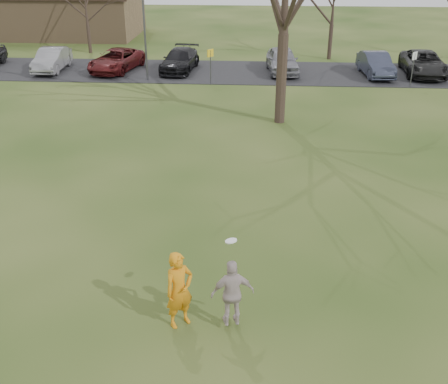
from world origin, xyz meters
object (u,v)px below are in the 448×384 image
at_px(car_2, 116,60).
at_px(building, 24,12).
at_px(car_4, 282,60).
at_px(catching_play, 233,293).
at_px(car_6, 424,63).
at_px(car_1, 52,59).
at_px(car_3, 180,60).
at_px(car_5, 376,64).
at_px(player_defender, 179,290).
at_px(lamp_post, 144,14).

bearing_deg(car_2, building, 142.85).
height_order(car_4, catching_play, catching_play).
distance_m(car_6, catching_play, 27.52).
xyz_separation_m(car_2, car_6, (20.00, 0.25, 0.04)).
relative_size(car_1, car_6, 0.83).
relative_size(car_2, car_3, 1.04).
xyz_separation_m(car_4, catching_play, (-1.96, -25.23, 0.17)).
relative_size(car_2, car_5, 1.14).
xyz_separation_m(car_6, catching_play, (-11.02, -25.22, 0.23)).
bearing_deg(car_4, car_2, 176.35).
bearing_deg(car_2, car_5, 11.20).
bearing_deg(catching_play, car_3, 100.74).
bearing_deg(car_2, car_3, 15.72).
bearing_deg(car_2, player_defender, -60.87).
bearing_deg(car_5, catching_play, -112.66).
height_order(car_1, car_3, car_1).
xyz_separation_m(player_defender, car_3, (-3.55, 25.18, -0.24)).
xyz_separation_m(car_1, car_6, (24.29, 0.46, 0.01)).
bearing_deg(building, car_2, -49.01).
distance_m(building, lamp_post, 20.99).
height_order(player_defender, car_2, player_defender).
height_order(car_1, car_2, car_1).
bearing_deg(car_6, car_3, -176.30).
bearing_deg(catching_play, car_5, 72.31).
bearing_deg(car_5, car_2, 174.37).
bearing_deg(player_defender, car_1, 76.95).
xyz_separation_m(car_1, lamp_post, (6.79, -2.07, 3.21)).
relative_size(car_1, catching_play, 2.04).
relative_size(catching_play, lamp_post, 0.34).
distance_m(catching_play, lamp_post, 23.79).
xyz_separation_m(car_1, car_3, (8.48, 0.49, -0.03)).
xyz_separation_m(car_4, car_5, (5.94, -0.46, -0.07)).
bearing_deg(car_4, car_1, 176.76).
height_order(car_1, catching_play, catching_play).
relative_size(car_2, car_4, 1.08).
height_order(player_defender, car_5, player_defender).
bearing_deg(catching_play, car_6, 66.39).
bearing_deg(lamp_post, car_6, 8.21).
bearing_deg(car_5, car_4, 170.65).
xyz_separation_m(car_3, building, (-15.68, 12.94, 1.20)).
bearing_deg(car_6, lamp_post, -167.96).
bearing_deg(car_5, player_defender, -115.28).
height_order(car_4, lamp_post, lamp_post).
height_order(car_1, building, building).
relative_size(car_1, car_2, 0.88).
distance_m(car_2, car_6, 20.00).
xyz_separation_m(car_3, lamp_post, (-1.68, -2.56, 3.24)).
height_order(car_5, building, building).
distance_m(player_defender, car_1, 27.46).
bearing_deg(car_5, lamp_post, -176.73).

